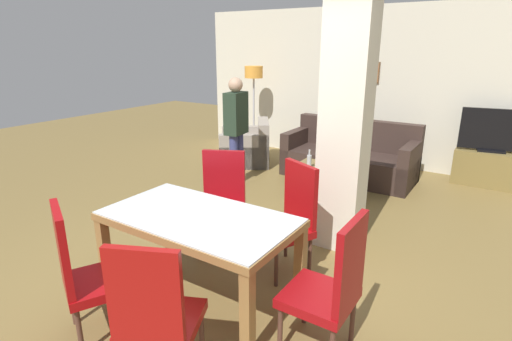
% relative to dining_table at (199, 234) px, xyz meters
% --- Properties ---
extents(ground_plane, '(18.00, 18.00, 0.00)m').
position_rel_dining_table_xyz_m(ground_plane, '(0.00, 0.00, -0.60)').
color(ground_plane, olive).
extents(back_wall, '(7.20, 0.09, 2.70)m').
position_rel_dining_table_xyz_m(back_wall, '(-0.00, 4.84, 0.75)').
color(back_wall, beige).
rests_on(back_wall, ground_plane).
extents(divider_pillar, '(0.45, 0.34, 2.70)m').
position_rel_dining_table_xyz_m(divider_pillar, '(0.60, 1.54, 0.75)').
color(divider_pillar, beige).
rests_on(divider_pillar, ground_plane).
extents(dining_table, '(1.56, 0.86, 0.76)m').
position_rel_dining_table_xyz_m(dining_table, '(0.00, 0.00, 0.00)').
color(dining_table, olive).
rests_on(dining_table, ground_plane).
extents(dining_chair_far_left, '(0.61, 0.61, 1.03)m').
position_rel_dining_table_xyz_m(dining_chair_far_left, '(-0.39, 0.81, -0.06)').
color(dining_chair_far_left, maroon).
rests_on(dining_chair_far_left, ground_plane).
extents(dining_chair_far_right, '(0.61, 0.61, 1.03)m').
position_rel_dining_table_xyz_m(dining_chair_far_right, '(0.39, 0.83, -0.06)').
color(dining_chair_far_right, maroon).
rests_on(dining_chair_far_right, ground_plane).
extents(dining_chair_near_left, '(0.62, 0.62, 1.03)m').
position_rel_dining_table_xyz_m(dining_chair_near_left, '(-0.39, -0.79, -0.06)').
color(dining_chair_near_left, '#980B0E').
rests_on(dining_chair_near_left, ground_plane).
extents(dining_chair_head_right, '(0.46, 0.46, 1.03)m').
position_rel_dining_table_xyz_m(dining_chair_head_right, '(1.15, 0.00, -0.06)').
color(dining_chair_head_right, maroon).
rests_on(dining_chair_head_right, ground_plane).
extents(dining_chair_near_right, '(0.61, 0.61, 1.03)m').
position_rel_dining_table_xyz_m(dining_chair_near_right, '(0.39, -0.85, -0.06)').
color(dining_chair_near_right, '#9A0F0E').
rests_on(dining_chair_near_right, ground_plane).
extents(sofa, '(2.03, 0.90, 0.90)m').
position_rel_dining_table_xyz_m(sofa, '(-0.12, 3.80, -0.30)').
color(sofa, '#382823').
rests_on(sofa, ground_plane).
extents(armchair, '(1.20, 1.21, 0.78)m').
position_rel_dining_table_xyz_m(armchair, '(-1.96, 3.56, -0.32)').
color(armchair, gray).
rests_on(armchair, ground_plane).
extents(coffee_table, '(0.79, 0.56, 0.46)m').
position_rel_dining_table_xyz_m(coffee_table, '(-0.10, 2.71, -0.37)').
color(coffee_table, olive).
rests_on(coffee_table, ground_plane).
extents(bottle, '(0.06, 0.06, 0.26)m').
position_rel_dining_table_xyz_m(bottle, '(-0.25, 2.55, -0.05)').
color(bottle, '#B2B7BC').
rests_on(bottle, coffee_table).
extents(tv_stand, '(0.94, 0.40, 0.53)m').
position_rel_dining_table_xyz_m(tv_stand, '(1.78, 4.56, -0.33)').
color(tv_stand, olive).
rests_on(tv_stand, ground_plane).
extents(tv_screen, '(0.92, 0.26, 0.64)m').
position_rel_dining_table_xyz_m(tv_screen, '(1.78, 4.56, 0.25)').
color(tv_screen, black).
rests_on(tv_screen, tv_stand).
extents(floor_lamp, '(0.34, 0.34, 1.68)m').
position_rel_dining_table_xyz_m(floor_lamp, '(-2.29, 4.28, 0.81)').
color(floor_lamp, '#B7B7BC').
rests_on(floor_lamp, ground_plane).
extents(standing_person, '(0.26, 0.40, 1.61)m').
position_rel_dining_table_xyz_m(standing_person, '(-1.47, 2.57, 0.33)').
color(standing_person, navy).
rests_on(standing_person, ground_plane).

